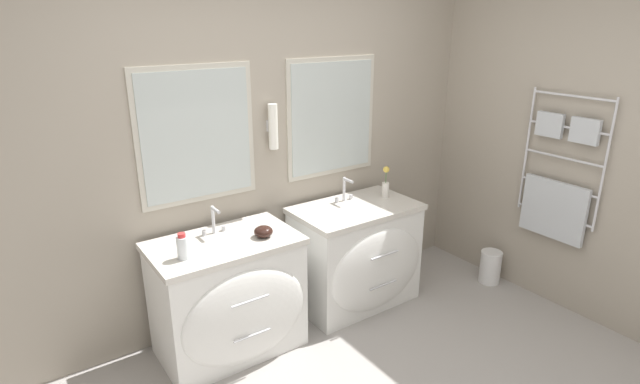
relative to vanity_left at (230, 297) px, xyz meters
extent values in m
cube|color=#9E9384|center=(0.49, 0.40, 0.89)|extent=(5.40, 0.06, 2.60)
cube|color=#BCB7A8|center=(0.00, 0.36, 1.03)|extent=(0.81, 0.02, 0.90)
cube|color=#B2BCBA|center=(0.00, 0.35, 1.03)|extent=(0.74, 0.01, 0.83)
cube|color=#BCB7A8|center=(1.09, 0.36, 1.03)|extent=(0.81, 0.02, 0.90)
cube|color=#B2BCBA|center=(1.09, 0.35, 1.03)|extent=(0.74, 0.01, 0.83)
cylinder|color=white|center=(0.54, 0.31, 1.03)|extent=(0.07, 0.07, 0.32)
cube|color=silver|center=(0.54, 0.36, 1.03)|extent=(0.05, 0.02, 0.08)
cube|color=#9E9384|center=(2.42, -0.53, 0.89)|extent=(0.06, 3.44, 2.60)
cylinder|color=silver|center=(2.35, -1.13, 0.78)|extent=(0.02, 0.02, 0.97)
cylinder|color=silver|center=(2.35, -0.52, 0.78)|extent=(0.02, 0.02, 0.97)
cylinder|color=silver|center=(2.35, -0.82, 1.23)|extent=(0.02, 0.61, 0.02)
cylinder|color=silver|center=(2.35, -0.82, 1.00)|extent=(0.02, 0.61, 0.02)
cylinder|color=silver|center=(2.35, -0.82, 0.78)|extent=(0.02, 0.61, 0.02)
cylinder|color=silver|center=(2.35, -0.82, 0.55)|extent=(0.02, 0.61, 0.02)
cylinder|color=silver|center=(2.35, -0.82, 0.32)|extent=(0.02, 0.61, 0.02)
cube|color=#B7BCC1|center=(2.33, -0.82, 0.37)|extent=(0.04, 0.51, 0.45)
cube|color=#B7BCC1|center=(2.33, -0.96, 1.00)|extent=(0.04, 0.21, 0.18)
cube|color=#B7BCC1|center=(2.33, -0.69, 1.00)|extent=(0.04, 0.21, 0.18)
cube|color=white|center=(0.00, 0.04, -0.03)|extent=(0.93, 0.55, 0.77)
ellipsoid|color=white|center=(0.00, -0.24, -0.03)|extent=(0.85, 0.12, 0.65)
cube|color=beige|center=(0.00, 0.04, 0.38)|extent=(0.95, 0.58, 0.04)
ellipsoid|color=white|center=(0.00, 0.01, 0.36)|extent=(0.45, 0.39, 0.08)
cylinder|color=silver|center=(0.00, -0.31, 0.13)|extent=(0.25, 0.01, 0.01)
cylinder|color=silver|center=(0.00, -0.31, -0.12)|extent=(0.25, 0.01, 0.01)
cube|color=white|center=(1.09, 0.04, -0.03)|extent=(0.93, 0.55, 0.77)
ellipsoid|color=white|center=(1.09, -0.24, -0.03)|extent=(0.85, 0.12, 0.65)
cube|color=beige|center=(1.09, 0.04, 0.38)|extent=(0.95, 0.58, 0.04)
ellipsoid|color=white|center=(1.09, 0.01, 0.36)|extent=(0.45, 0.39, 0.08)
cylinder|color=silver|center=(1.09, -0.31, 0.13)|extent=(0.25, 0.01, 0.01)
cylinder|color=silver|center=(1.09, -0.31, -0.12)|extent=(0.25, 0.01, 0.01)
cylinder|color=silver|center=(0.00, 0.19, 0.49)|extent=(0.02, 0.02, 0.19)
cylinder|color=silver|center=(0.00, 0.14, 0.58)|extent=(0.02, 0.11, 0.02)
cylinder|color=silver|center=(-0.07, 0.19, 0.42)|extent=(0.03, 0.03, 0.04)
cylinder|color=silver|center=(0.07, 0.19, 0.42)|extent=(0.03, 0.03, 0.04)
cylinder|color=silver|center=(1.09, 0.19, 0.49)|extent=(0.02, 0.02, 0.19)
cylinder|color=silver|center=(1.09, 0.14, 0.58)|extent=(0.02, 0.11, 0.02)
cylinder|color=silver|center=(1.02, 0.19, 0.42)|extent=(0.03, 0.03, 0.04)
cylinder|color=silver|center=(1.16, 0.19, 0.42)|extent=(0.03, 0.03, 0.04)
cylinder|color=silver|center=(-0.30, -0.06, 0.47)|extent=(0.07, 0.07, 0.14)
cylinder|color=red|center=(-0.30, -0.06, 0.55)|extent=(0.05, 0.05, 0.02)
ellipsoid|color=black|center=(0.24, -0.05, 0.43)|extent=(0.12, 0.12, 0.07)
cylinder|color=silver|center=(1.41, 0.06, 0.46)|extent=(0.06, 0.06, 0.12)
cylinder|color=#477238|center=(1.41, 0.06, 0.57)|extent=(0.01, 0.01, 0.11)
sphere|color=#E5BF47|center=(1.41, 0.06, 0.63)|extent=(0.05, 0.05, 0.05)
cylinder|color=silver|center=(2.24, -0.41, -0.27)|extent=(0.18, 0.18, 0.28)
torus|color=silver|center=(2.24, -0.41, -0.14)|extent=(0.18, 0.18, 0.01)
camera|label=1|loc=(-1.16, -2.72, 1.75)|focal=28.00mm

